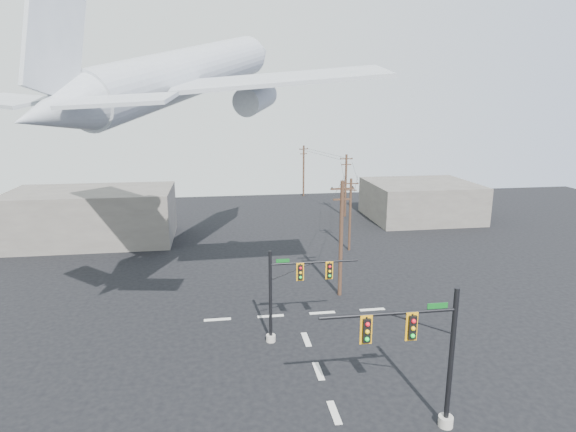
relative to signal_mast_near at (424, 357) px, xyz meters
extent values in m
plane|color=black|center=(-3.85, 1.90, -3.96)|extent=(120.00, 120.00, 0.00)
cube|color=beige|center=(-3.85, 1.90, -3.95)|extent=(0.40, 2.00, 0.01)
cube|color=beige|center=(-3.85, 5.90, -3.95)|extent=(0.40, 2.00, 0.01)
cube|color=beige|center=(-3.85, 9.90, -3.95)|extent=(0.40, 2.00, 0.01)
cube|color=beige|center=(-9.85, 13.90, -3.95)|extent=(2.00, 0.40, 0.01)
cube|color=beige|center=(-5.85, 13.90, -3.95)|extent=(2.00, 0.40, 0.01)
cube|color=beige|center=(-1.85, 13.90, -3.95)|extent=(2.00, 0.40, 0.01)
cube|color=beige|center=(2.15, 13.90, -3.95)|extent=(2.00, 0.40, 0.01)
cylinder|color=#9B968D|center=(1.42, 0.05, -3.70)|extent=(0.74, 0.74, 0.53)
cylinder|color=black|center=(1.42, 0.05, -0.26)|extent=(0.25, 0.25, 7.39)
cylinder|color=black|center=(-1.88, 0.05, 2.38)|extent=(6.60, 0.17, 0.17)
cylinder|color=black|center=(-0.23, 0.05, 1.74)|extent=(3.53, 0.08, 0.08)
cube|color=black|center=(-0.78, -0.11, 1.71)|extent=(0.36, 0.32, 1.16)
cube|color=orange|center=(-0.78, -0.09, 1.71)|extent=(0.58, 0.04, 1.43)
sphere|color=red|center=(-0.78, -0.29, 2.08)|extent=(0.21, 0.21, 0.21)
sphere|color=#E8AA0C|center=(-0.78, -0.29, 1.71)|extent=(0.21, 0.21, 0.21)
sphere|color=#0DD631|center=(-0.78, -0.29, 1.34)|extent=(0.21, 0.21, 0.21)
cube|color=black|center=(-2.98, -0.11, 1.71)|extent=(0.36, 0.32, 1.16)
cube|color=orange|center=(-2.98, -0.09, 1.71)|extent=(0.58, 0.04, 1.43)
sphere|color=red|center=(-2.98, -0.29, 2.08)|extent=(0.21, 0.21, 0.21)
sphere|color=#E8AA0C|center=(-2.98, -0.29, 1.71)|extent=(0.21, 0.21, 0.21)
sphere|color=#0DD631|center=(-2.98, -0.29, 1.34)|extent=(0.21, 0.21, 0.21)
cube|color=#0B4F16|center=(0.47, -0.01, 2.64)|extent=(1.00, 0.04, 0.27)
cylinder|color=#9B968D|center=(-6.28, 10.03, -3.73)|extent=(0.64, 0.64, 0.46)
cylinder|color=black|center=(-6.28, 10.03, -0.75)|extent=(0.22, 0.22, 6.43)
cylinder|color=black|center=(-3.32, 10.03, 1.55)|extent=(5.91, 0.15, 0.15)
cylinder|color=black|center=(-4.80, 10.03, 1.00)|extent=(3.15, 0.07, 0.07)
cube|color=black|center=(-4.31, 9.89, 0.97)|extent=(0.31, 0.28, 1.01)
cube|color=orange|center=(-4.31, 9.91, 0.97)|extent=(0.51, 0.04, 1.24)
sphere|color=red|center=(-4.31, 9.73, 1.29)|extent=(0.18, 0.18, 0.18)
sphere|color=#E8AA0C|center=(-4.31, 9.73, 0.97)|extent=(0.18, 0.18, 0.18)
sphere|color=#0DD631|center=(-4.31, 9.73, 0.65)|extent=(0.18, 0.18, 0.18)
cube|color=black|center=(-2.34, 9.89, 0.97)|extent=(0.31, 0.28, 1.01)
cube|color=orange|center=(-2.34, 9.91, 0.97)|extent=(0.51, 0.04, 1.24)
sphere|color=red|center=(-2.34, 9.73, 1.29)|extent=(0.18, 0.18, 0.18)
sphere|color=#E8AA0C|center=(-2.34, 9.73, 0.97)|extent=(0.18, 0.18, 0.18)
sphere|color=#0DD631|center=(-2.34, 9.73, 0.65)|extent=(0.18, 0.18, 0.18)
cube|color=#0B4F16|center=(-5.45, 9.97, 1.78)|extent=(0.87, 0.04, 0.24)
cylinder|color=#432A1C|center=(0.35, 17.14, 0.90)|extent=(0.32, 0.32, 9.72)
cube|color=#432A1C|center=(0.35, 17.14, 5.11)|extent=(1.95, 0.24, 0.13)
cube|color=#432A1C|center=(0.35, 17.14, 4.25)|extent=(1.52, 0.21, 0.13)
cylinder|color=black|center=(-0.51, 17.09, 5.22)|extent=(0.11, 0.11, 0.13)
cylinder|color=black|center=(0.35, 17.14, 5.22)|extent=(0.11, 0.11, 0.13)
cylinder|color=black|center=(1.22, 17.19, 5.22)|extent=(0.11, 0.11, 0.13)
cylinder|color=#432A1C|center=(4.50, 29.14, -0.01)|extent=(0.27, 0.27, 7.90)
cube|color=#432A1C|center=(4.50, 29.14, 3.41)|extent=(1.59, 0.42, 0.11)
cube|color=#432A1C|center=(4.50, 29.14, 2.70)|extent=(1.24, 0.35, 0.11)
cylinder|color=black|center=(3.81, 29.27, 3.49)|extent=(0.09, 0.09, 0.11)
cylinder|color=black|center=(4.50, 29.14, 3.49)|extent=(0.09, 0.09, 0.11)
cylinder|color=black|center=(5.20, 29.00, 3.49)|extent=(0.09, 0.09, 0.11)
cylinder|color=#432A1C|center=(8.13, 44.40, 0.41)|extent=(0.30, 0.30, 8.74)
cube|color=#432A1C|center=(8.13, 44.40, 4.18)|extent=(1.79, 0.14, 0.12)
cube|color=#432A1C|center=(8.13, 44.40, 3.39)|extent=(1.39, 0.14, 0.12)
cylinder|color=black|center=(7.34, 44.41, 4.28)|extent=(0.10, 0.10, 0.12)
cylinder|color=black|center=(8.13, 44.40, 4.28)|extent=(0.10, 0.10, 0.12)
cylinder|color=black|center=(8.93, 44.39, 4.28)|extent=(0.10, 0.10, 0.12)
cylinder|color=#432A1C|center=(5.02, 59.98, 0.34)|extent=(0.30, 0.30, 8.59)
cube|color=#432A1C|center=(5.02, 59.98, 4.04)|extent=(1.68, 0.82, 0.12)
cube|color=#432A1C|center=(5.02, 59.98, 3.25)|extent=(1.32, 0.66, 0.12)
cylinder|color=black|center=(4.29, 59.67, 4.14)|extent=(0.10, 0.10, 0.12)
cylinder|color=black|center=(5.02, 59.98, 4.14)|extent=(0.10, 0.10, 0.12)
cylinder|color=black|center=(5.74, 60.29, 4.14)|extent=(0.10, 0.10, 0.12)
cylinder|color=black|center=(1.64, 23.14, 4.21)|extent=(4.33, 12.01, 0.03)
cylinder|color=black|center=(5.57, 36.77, 3.75)|extent=(3.57, 15.27, 0.03)
cylinder|color=black|center=(5.78, 52.19, 4.06)|extent=(3.14, 15.58, 0.03)
cylinder|color=black|center=(3.22, 23.14, 4.21)|extent=(4.03, 12.01, 0.03)
cylinder|color=black|center=(7.07, 36.77, 3.75)|extent=(3.74, 15.27, 0.03)
cylinder|color=black|center=(7.37, 52.19, 4.06)|extent=(3.15, 15.58, 0.03)
cylinder|color=#AEB4BA|center=(-11.27, 16.67, 13.88)|extent=(12.95, 20.50, 7.29)
cone|color=#AEB4BA|center=(-5.36, 27.90, 16.32)|extent=(5.42, 6.21, 4.18)
cone|color=#AEB4BA|center=(-17.19, 5.45, 11.44)|extent=(5.09, 6.00, 3.85)
cube|color=#AEB4BA|center=(-18.55, 18.95, 13.30)|extent=(11.98, 13.69, 1.15)
cube|color=#AEB4BA|center=(-5.29, 11.95, 13.30)|extent=(13.85, 5.34, 1.15)
cylinder|color=#AEB4BA|center=(-16.04, 18.89, 12.13)|extent=(3.37, 4.11, 2.49)
cylinder|color=#AEB4BA|center=(-6.76, 14.00, 12.13)|extent=(3.37, 4.11, 2.49)
cube|color=#AEB4BA|center=(-16.93, 5.94, 14.76)|extent=(2.35, 4.13, 5.90)
cube|color=#AEB4BA|center=(-19.93, 7.45, 11.97)|extent=(5.41, 5.25, 0.62)
cube|color=#AEB4BA|center=(-13.99, 4.32, 11.97)|extent=(5.62, 3.41, 0.62)
cube|color=#666059|center=(-23.85, 36.90, -0.96)|extent=(18.00, 10.00, 6.00)
cube|color=#666059|center=(18.15, 41.90, -1.46)|extent=(14.00, 12.00, 5.00)
camera|label=1|loc=(-9.51, -19.58, 11.98)|focal=30.00mm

